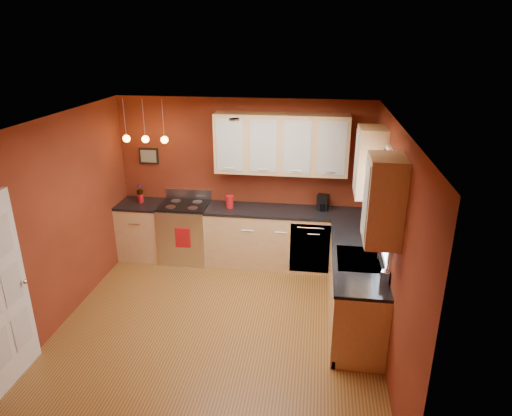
# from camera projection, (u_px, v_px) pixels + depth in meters

# --- Properties ---
(floor) EXTENTS (4.20, 4.20, 0.00)m
(floor) POSITION_uv_depth(u_px,v_px,m) (218.00, 327.00, 5.81)
(floor) COLOR #9C672D
(floor) RESTS_ON ground
(ceiling) EXTENTS (4.00, 4.20, 0.02)m
(ceiling) POSITION_uv_depth(u_px,v_px,m) (211.00, 123.00, 4.88)
(ceiling) COLOR white
(ceiling) RESTS_ON wall_back
(wall_back) EXTENTS (4.00, 0.02, 2.60)m
(wall_back) POSITION_uv_depth(u_px,v_px,m) (244.00, 180.00, 7.29)
(wall_back) COLOR maroon
(wall_back) RESTS_ON floor
(wall_front) EXTENTS (4.00, 0.02, 2.60)m
(wall_front) POSITION_uv_depth(u_px,v_px,m) (153.00, 348.00, 3.41)
(wall_front) COLOR maroon
(wall_front) RESTS_ON floor
(wall_left) EXTENTS (0.02, 4.20, 2.60)m
(wall_left) POSITION_uv_depth(u_px,v_px,m) (56.00, 224.00, 5.61)
(wall_left) COLOR maroon
(wall_left) RESTS_ON floor
(wall_right) EXTENTS (0.02, 4.20, 2.60)m
(wall_right) POSITION_uv_depth(u_px,v_px,m) (390.00, 244.00, 5.09)
(wall_right) COLOR maroon
(wall_right) RESTS_ON floor
(base_cabinets_back_left) EXTENTS (0.70, 0.60, 0.90)m
(base_cabinets_back_left) POSITION_uv_depth(u_px,v_px,m) (143.00, 231.00, 7.53)
(base_cabinets_back_left) COLOR #E4AE7A
(base_cabinets_back_left) RESTS_ON floor
(base_cabinets_back_right) EXTENTS (2.54, 0.60, 0.90)m
(base_cabinets_back_right) POSITION_uv_depth(u_px,v_px,m) (287.00, 239.00, 7.22)
(base_cabinets_back_right) COLOR #E4AE7A
(base_cabinets_back_right) RESTS_ON floor
(base_cabinets_right) EXTENTS (0.60, 2.10, 0.90)m
(base_cabinets_right) POSITION_uv_depth(u_px,v_px,m) (354.00, 287.00, 5.85)
(base_cabinets_right) COLOR #E4AE7A
(base_cabinets_right) RESTS_ON floor
(counter_back_left) EXTENTS (0.70, 0.62, 0.04)m
(counter_back_left) POSITION_uv_depth(u_px,v_px,m) (140.00, 204.00, 7.36)
(counter_back_left) COLOR black
(counter_back_left) RESTS_ON base_cabinets_back_left
(counter_back_right) EXTENTS (2.54, 0.62, 0.04)m
(counter_back_right) POSITION_uv_depth(u_px,v_px,m) (287.00, 212.00, 7.06)
(counter_back_right) COLOR black
(counter_back_right) RESTS_ON base_cabinets_back_right
(counter_right) EXTENTS (0.62, 2.10, 0.04)m
(counter_right) POSITION_uv_depth(u_px,v_px,m) (357.00, 255.00, 5.68)
(counter_right) COLOR black
(counter_right) RESTS_ON base_cabinets_right
(gas_range) EXTENTS (0.76, 0.64, 1.11)m
(gas_range) POSITION_uv_depth(u_px,v_px,m) (186.00, 231.00, 7.43)
(gas_range) COLOR silver
(gas_range) RESTS_ON floor
(dishwasher_front) EXTENTS (0.60, 0.02, 0.80)m
(dishwasher_front) POSITION_uv_depth(u_px,v_px,m) (310.00, 248.00, 6.91)
(dishwasher_front) COLOR silver
(dishwasher_front) RESTS_ON base_cabinets_back_right
(sink) EXTENTS (0.50, 0.70, 0.33)m
(sink) POSITION_uv_depth(u_px,v_px,m) (358.00, 260.00, 5.55)
(sink) COLOR #97969C
(sink) RESTS_ON counter_right
(window) EXTENTS (0.06, 1.02, 1.22)m
(window) POSITION_uv_depth(u_px,v_px,m) (388.00, 202.00, 5.23)
(window) COLOR white
(window) RESTS_ON wall_right
(upper_cabinets_back) EXTENTS (2.00, 0.35, 0.90)m
(upper_cabinets_back) POSITION_uv_depth(u_px,v_px,m) (281.00, 144.00, 6.82)
(upper_cabinets_back) COLOR #E4AE7A
(upper_cabinets_back) RESTS_ON wall_back
(upper_cabinets_right) EXTENTS (0.35, 1.95, 0.90)m
(upper_cabinets_right) POSITION_uv_depth(u_px,v_px,m) (376.00, 179.00, 5.18)
(upper_cabinets_right) COLOR #E4AE7A
(upper_cabinets_right) RESTS_ON wall_right
(wall_picture) EXTENTS (0.32, 0.03, 0.26)m
(wall_picture) POSITION_uv_depth(u_px,v_px,m) (149.00, 156.00, 7.35)
(wall_picture) COLOR black
(wall_picture) RESTS_ON wall_back
(pendant_lights) EXTENTS (0.71, 0.11, 0.66)m
(pendant_lights) POSITION_uv_depth(u_px,v_px,m) (145.00, 139.00, 6.90)
(pendant_lights) COLOR #97969C
(pendant_lights) RESTS_ON ceiling
(red_canister) EXTENTS (0.13, 0.13, 0.20)m
(red_canister) POSITION_uv_depth(u_px,v_px,m) (230.00, 202.00, 7.12)
(red_canister) COLOR #B41317
(red_canister) RESTS_ON counter_back_right
(red_vase) EXTENTS (0.09, 0.09, 0.14)m
(red_vase) POSITION_uv_depth(u_px,v_px,m) (141.00, 198.00, 7.36)
(red_vase) COLOR #B41317
(red_vase) RESTS_ON counter_back_left
(flowers) EXTENTS (0.11, 0.11, 0.19)m
(flowers) POSITION_uv_depth(u_px,v_px,m) (140.00, 190.00, 7.31)
(flowers) COLOR #B41317
(flowers) RESTS_ON red_vase
(coffee_maker) EXTENTS (0.20, 0.19, 0.24)m
(coffee_maker) POSITION_uv_depth(u_px,v_px,m) (323.00, 203.00, 7.04)
(coffee_maker) COLOR black
(coffee_maker) RESTS_ON counter_back_right
(soap_pump) EXTENTS (0.13, 0.13, 0.22)m
(soap_pump) POSITION_uv_depth(u_px,v_px,m) (386.00, 274.00, 4.96)
(soap_pump) COLOR white
(soap_pump) RESTS_ON counter_right
(dish_towel) EXTENTS (0.24, 0.02, 0.33)m
(dish_towel) POSITION_uv_depth(u_px,v_px,m) (183.00, 238.00, 7.10)
(dish_towel) COLOR #B41317
(dish_towel) RESTS_ON gas_range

